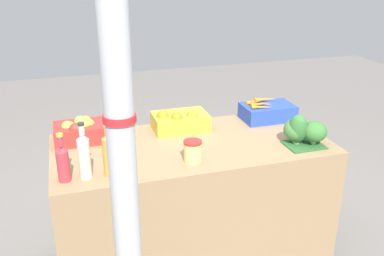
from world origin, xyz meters
name	(u,v)px	position (x,y,z in m)	size (l,w,h in m)	color
ground_plane	(192,255)	(0.00, 0.00, 0.00)	(10.00, 10.00, 0.00)	slate
market_table	(192,202)	(0.00, 0.00, 0.41)	(1.64, 0.77, 0.82)	#937551
support_pole	(121,146)	(-0.50, -0.71, 1.18)	(0.13, 0.13, 2.35)	#B7BABF
apple_crate	(82,130)	(-0.62, 0.24, 0.89)	(0.35, 0.22, 0.14)	red
orange_crate	(179,121)	(-0.02, 0.23, 0.89)	(0.35, 0.22, 0.14)	gold
carrot_crate	(267,111)	(0.61, 0.24, 0.88)	(0.35, 0.22, 0.14)	#2847B7
broccoli_pile	(302,130)	(0.62, -0.20, 0.91)	(0.24, 0.21, 0.19)	#2D602D
juice_bottle_ruby	(63,162)	(-0.74, -0.25, 0.92)	(0.06, 0.06, 0.25)	#B2333D
juice_bottle_cloudy	(84,155)	(-0.64, -0.25, 0.95)	(0.06, 0.06, 0.30)	beige
juice_bottle_amber	(109,153)	(-0.52, -0.25, 0.94)	(0.06, 0.06, 0.28)	gold
pickle_jar	(193,151)	(-0.07, -0.23, 0.88)	(0.10, 0.10, 0.12)	#D1CC75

